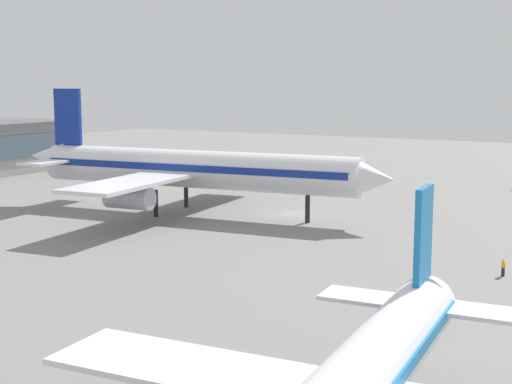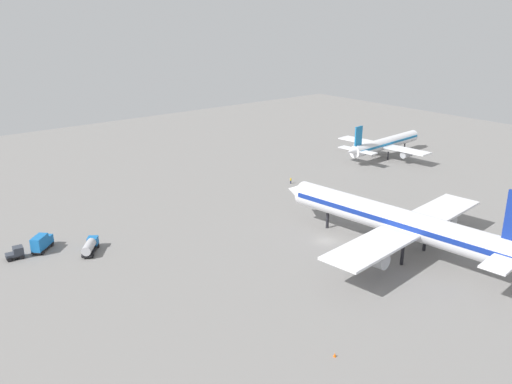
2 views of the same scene
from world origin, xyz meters
TOP-DOWN VIEW (x-y plane):
  - ground at (0.00, 0.00)m, footprint 288.00×288.00m
  - airplane_at_gate at (7.04, -12.47)m, footprint 46.08×57.17m
  - ground_crew_worker at (20.12, 32.86)m, footprint 0.53×0.53m
  - safety_cone_mid_apron at (-27.04, -27.57)m, footprint 0.44×0.44m

SIDE VIEW (x-z plane):
  - ground at x=0.00m, z-range 0.00..0.00m
  - safety_cone_mid_apron at x=-27.04m, z-range 0.00..0.60m
  - ground_crew_worker at x=20.12m, z-range 0.01..1.68m
  - airplane_at_gate at x=7.04m, z-range -2.37..15.02m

